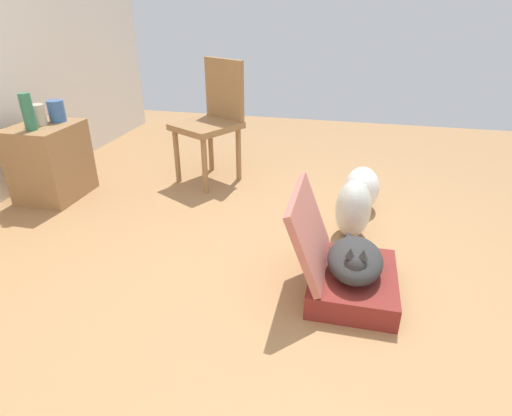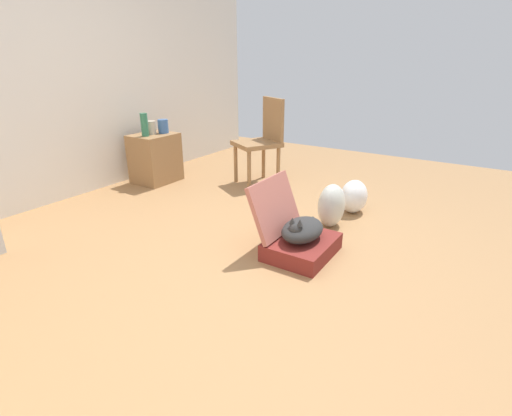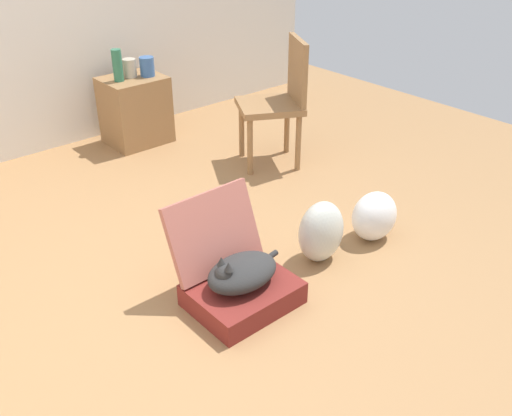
# 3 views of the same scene
# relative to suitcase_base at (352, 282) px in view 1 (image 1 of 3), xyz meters

# --- Properties ---
(ground_plane) EXTENTS (7.68, 7.68, 0.00)m
(ground_plane) POSITION_rel_suitcase_base_xyz_m (-0.25, 0.46, -0.07)
(ground_plane) COLOR #9E7247
(ground_plane) RESTS_ON ground
(suitcase_base) EXTENTS (0.54, 0.44, 0.13)m
(suitcase_base) POSITION_rel_suitcase_base_xyz_m (0.00, 0.00, 0.00)
(suitcase_base) COLOR maroon
(suitcase_base) RESTS_ON ground
(suitcase_lid) EXTENTS (0.54, 0.19, 0.43)m
(suitcase_lid) POSITION_rel_suitcase_base_xyz_m (0.00, 0.24, 0.28)
(suitcase_lid) COLOR #B26356
(suitcase_lid) RESTS_ON suitcase_base
(cat) EXTENTS (0.49, 0.28, 0.21)m
(cat) POSITION_rel_suitcase_base_xyz_m (-0.01, 0.00, 0.15)
(cat) COLOR #2D2D2D
(cat) RESTS_ON suitcase_base
(plastic_bag_white) EXTENTS (0.30, 0.23, 0.39)m
(plastic_bag_white) POSITION_rel_suitcase_base_xyz_m (0.62, 0.02, 0.13)
(plastic_bag_white) COLOR silver
(plastic_bag_white) RESTS_ON ground
(plastic_bag_clear) EXTENTS (0.32, 0.25, 0.32)m
(plastic_bag_clear) POSITION_rel_suitcase_base_xyz_m (1.05, -0.03, 0.09)
(plastic_bag_clear) COLOR white
(plastic_bag_clear) RESTS_ON ground
(side_table) EXTENTS (0.50, 0.42, 0.57)m
(side_table) POSITION_rel_suitcase_base_xyz_m (0.73, 2.31, 0.22)
(side_table) COLOR olive
(side_table) RESTS_ON ground
(vase_tall) EXTENTS (0.08, 0.08, 0.26)m
(vase_tall) POSITION_rel_suitcase_base_xyz_m (0.60, 2.30, 0.63)
(vase_tall) COLOR #2D7051
(vase_tall) RESTS_ON side_table
(vase_short) EXTENTS (0.12, 0.12, 0.16)m
(vase_short) POSITION_rel_suitcase_base_xyz_m (0.85, 2.26, 0.59)
(vase_short) COLOR #38609E
(vase_short) RESTS_ON side_table
(vase_round) EXTENTS (0.11, 0.11, 0.15)m
(vase_round) POSITION_rel_suitcase_base_xyz_m (0.73, 2.33, 0.58)
(vase_round) COLOR #B7AD99
(vase_round) RESTS_ON side_table
(chair) EXTENTS (0.63, 0.61, 0.98)m
(chair) POSITION_rel_suitcase_base_xyz_m (1.37, 1.20, 0.47)
(chair) COLOR olive
(chair) RESTS_ON ground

